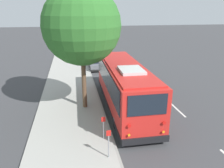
% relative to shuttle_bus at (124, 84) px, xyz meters
% --- Properties ---
extents(ground_plane, '(160.00, 160.00, 0.00)m').
position_rel_shuttle_bus_xyz_m(ground_plane, '(0.43, -0.19, -1.81)').
color(ground_plane, '#3D3D3F').
extents(sidewalk_slab, '(80.00, 4.47, 0.15)m').
position_rel_shuttle_bus_xyz_m(sidewalk_slab, '(0.43, 3.94, -1.73)').
color(sidewalk_slab, '#A3A099').
rests_on(sidewalk_slab, ground).
extents(curb_strip, '(80.00, 0.14, 0.15)m').
position_rel_shuttle_bus_xyz_m(curb_strip, '(0.43, 1.64, -1.73)').
color(curb_strip, gray).
rests_on(curb_strip, ground).
extents(shuttle_bus, '(10.39, 2.77, 3.39)m').
position_rel_shuttle_bus_xyz_m(shuttle_bus, '(0.00, 0.00, 0.00)').
color(shuttle_bus, red).
rests_on(shuttle_bus, ground).
extents(parked_sedan_gray, '(4.30, 1.71, 1.32)m').
position_rel_shuttle_bus_xyz_m(parked_sedan_gray, '(11.48, 0.74, -1.20)').
color(parked_sedan_gray, slate).
rests_on(parked_sedan_gray, ground).
extents(parked_sedan_navy, '(4.14, 1.81, 1.29)m').
position_rel_shuttle_bus_xyz_m(parked_sedan_navy, '(16.99, 0.68, -1.21)').
color(parked_sedan_navy, '#19234C').
rests_on(parked_sedan_navy, ground).
extents(street_tree, '(5.12, 5.12, 9.01)m').
position_rel_shuttle_bus_xyz_m(street_tree, '(0.40, 2.83, 4.37)').
color(street_tree, brown).
rests_on(street_tree, sidewalk_slab).
extents(sign_post_near, '(0.06, 0.22, 1.45)m').
position_rel_shuttle_bus_xyz_m(sign_post_near, '(-5.69, 2.12, -0.91)').
color(sign_post_near, gray).
rests_on(sign_post_near, sidewalk_slab).
extents(sign_post_far, '(0.06, 0.22, 1.31)m').
position_rel_shuttle_bus_xyz_m(sign_post_far, '(-4.06, 2.12, -0.98)').
color(sign_post_far, gray).
rests_on(sign_post_far, sidewalk_slab).
extents(lane_stripe_mid, '(2.40, 0.14, 0.01)m').
position_rel_shuttle_bus_xyz_m(lane_stripe_mid, '(-1.16, -3.69, -1.81)').
color(lane_stripe_mid, silver).
rests_on(lane_stripe_mid, ground).
extents(lane_stripe_ahead, '(2.40, 0.14, 0.01)m').
position_rel_shuttle_bus_xyz_m(lane_stripe_ahead, '(4.84, -3.69, -1.81)').
color(lane_stripe_ahead, silver).
rests_on(lane_stripe_ahead, ground).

